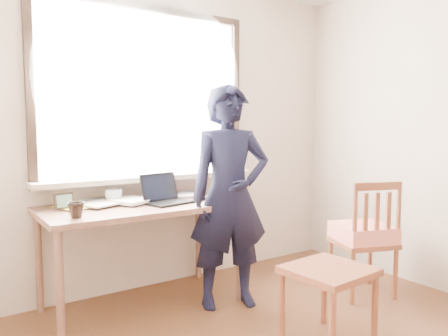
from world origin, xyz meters
TOP-DOWN VIEW (x-y plane):
  - room_shell at (-0.02, 0.20)m, footprint 3.52×4.02m
  - desk at (-0.41, 1.63)m, footprint 1.44×0.72m
  - laptop at (-0.23, 1.60)m, footprint 0.37×0.32m
  - mug_white at (-0.54, 1.84)m, footprint 0.18×0.18m
  - mug_dark at (-0.93, 1.43)m, footprint 0.11×0.11m
  - mouse at (0.08, 1.53)m, footprint 0.09×0.06m
  - desk_clutter at (-0.51, 1.82)m, footprint 0.83×0.54m
  - book_a at (-0.78, 1.87)m, footprint 0.24×0.29m
  - book_b at (-0.04, 1.86)m, footprint 0.28×0.32m
  - picture_frame at (-0.93, 1.73)m, footprint 0.14×0.04m
  - work_chair at (0.31, 0.45)m, footprint 0.51×0.49m
  - side_chair at (1.15, 0.85)m, footprint 0.55×0.53m
  - person at (0.15, 1.29)m, footprint 0.69×0.56m

SIDE VIEW (x-z plane):
  - work_chair at x=0.31m, z-range 0.17..0.65m
  - side_chair at x=1.15m, z-range 0.02..0.95m
  - desk at x=-0.41m, z-range 0.31..1.07m
  - book_b at x=-0.04m, z-range 0.77..0.79m
  - book_a at x=-0.78m, z-range 0.77..0.79m
  - mouse at x=0.08m, z-range 0.77..0.80m
  - desk_clutter at x=-0.51m, z-range 0.77..0.81m
  - mug_dark at x=-0.93m, z-range 0.77..0.87m
  - mug_white at x=-0.54m, z-range 0.77..0.87m
  - laptop at x=-0.23m, z-range 0.71..0.93m
  - picture_frame at x=-0.93m, z-range 0.77..0.88m
  - person at x=0.15m, z-range 0.00..1.65m
  - room_shell at x=-0.02m, z-range 0.33..2.94m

